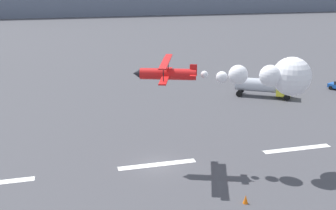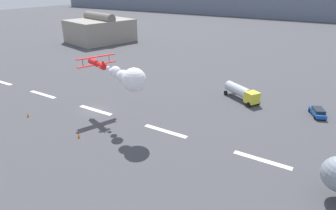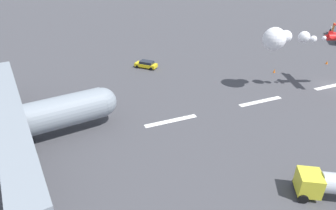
{
  "view_description": "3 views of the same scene",
  "coord_description": "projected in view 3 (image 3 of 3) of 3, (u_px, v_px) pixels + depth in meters",
  "views": [
    {
      "loc": [
        -8.46,
        -36.79,
        18.1
      ],
      "look_at": [
        1.23,
        0.42,
        6.1
      ],
      "focal_mm": 43.77,
      "sensor_mm": 36.0,
      "label": 1
    },
    {
      "loc": [
        38.48,
        -35.47,
        22.79
      ],
      "look_at": [
        15.18,
        1.96,
        3.82
      ],
      "focal_mm": 30.87,
      "sensor_mm": 36.0,
      "label": 2
    },
    {
      "loc": [
        45.79,
        33.07,
        22.29
      ],
      "look_at": [
        32.23,
        0.0,
        2.73
      ],
      "focal_mm": 31.11,
      "sensor_mm": 36.0,
      "label": 3
    }
  ],
  "objects": [
    {
      "name": "ground_plane",
      "position": [
        332.0,
        86.0,
        52.78
      ],
      "size": [
        440.0,
        440.0,
        0.0
      ],
      "primitive_type": "plane",
      "color": "#424247",
      "rests_on": "ground"
    },
    {
      "name": "runway_stripe_3",
      "position": [
        332.0,
        86.0,
        52.78
      ],
      "size": [
        8.0,
        0.9,
        0.01
      ],
      "primitive_type": "cube",
      "color": "white",
      "rests_on": "ground"
    },
    {
      "name": "runway_stripe_4",
      "position": [
        260.0,
        101.0,
        47.49
      ],
      "size": [
        8.0,
        0.9,
        0.01
      ],
      "primitive_type": "cube",
      "color": "white",
      "rests_on": "ground"
    },
    {
      "name": "runway_stripe_5",
      "position": [
        171.0,
        121.0,
        42.21
      ],
      "size": [
        8.0,
        0.9,
        0.01
      ],
      "primitive_type": "cube",
      "color": "white",
      "rests_on": "ground"
    },
    {
      "name": "cargo_transport_plane",
      "position": [
        23.0,
        120.0,
        35.76
      ],
      "size": [
        24.7,
        35.81,
        11.4
      ],
      "color": "gray",
      "rests_on": "ground"
    },
    {
      "name": "stunt_biplane_red",
      "position": [
        285.0,
        38.0,
        47.06
      ],
      "size": [
        16.38,
        9.04,
        3.7
      ],
      "color": "red"
    },
    {
      "name": "followme_car_yellow",
      "position": [
        146.0,
        64.0,
        60.18
      ],
      "size": [
        4.5,
        4.51,
        1.52
      ],
      "color": "yellow",
      "rests_on": "ground"
    },
    {
      "name": "traffic_cone_near",
      "position": [
        327.0,
        62.0,
        62.39
      ],
      "size": [
        0.44,
        0.44,
        0.75
      ],
      "primitive_type": "cone",
      "color": "orange",
      "rests_on": "ground"
    },
    {
      "name": "traffic_cone_far",
      "position": [
        274.0,
        71.0,
        58.17
      ],
      "size": [
        0.44,
        0.44,
        0.75
      ],
      "primitive_type": "cone",
      "color": "orange",
      "rests_on": "ground"
    }
  ]
}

